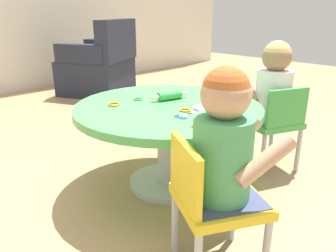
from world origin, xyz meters
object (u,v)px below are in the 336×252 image
(child_chair_left, at_px, (211,200))
(armchair_dark, at_px, (100,67))
(rolling_pin, at_px, (170,96))
(craft_table, at_px, (168,122))
(child_chair_right, at_px, (274,122))
(seated_child_left, at_px, (224,141))
(seated_child_right, at_px, (273,85))
(craft_scissors, at_px, (185,116))

(child_chair_left, distance_m, armchair_dark, 3.03)
(child_chair_left, distance_m, rolling_pin, 0.80)
(craft_table, bearing_deg, child_chair_right, -25.75)
(seated_child_left, distance_m, armchair_dark, 3.04)
(craft_table, relative_size, seated_child_right, 1.96)
(seated_child_left, height_order, craft_scissors, seated_child_left)
(craft_table, height_order, armchair_dark, armchair_dark)
(child_chair_right, xyz_separation_m, rolling_pin, (-0.53, 0.36, 0.20))
(child_chair_left, xyz_separation_m, rolling_pin, (0.43, 0.65, 0.20))
(child_chair_left, distance_m, seated_child_left, 0.23)
(child_chair_left, xyz_separation_m, child_chair_right, (0.96, 0.29, 0.00))
(seated_child_left, bearing_deg, child_chair_right, 18.42)
(child_chair_left, relative_size, craft_scissors, 3.96)
(seated_child_left, distance_m, craft_scissors, 0.47)
(child_chair_left, relative_size, armchair_dark, 0.56)
(rolling_pin, bearing_deg, child_chair_left, -123.12)
(armchair_dark, relative_size, rolling_pin, 4.20)
(craft_table, xyz_separation_m, seated_child_right, (0.63, -0.26, 0.15))
(seated_child_left, xyz_separation_m, armchair_dark, (1.27, 2.76, -0.22))
(seated_child_left, bearing_deg, rolling_pin, 59.80)
(seated_child_left, relative_size, child_chair_right, 0.95)
(seated_child_left, height_order, rolling_pin, seated_child_left)
(craft_table, xyz_separation_m, armchair_dark, (0.96, 2.15, -0.07))
(craft_table, height_order, child_chair_right, child_chair_right)
(child_chair_left, distance_m, child_chair_right, 1.00)
(rolling_pin, bearing_deg, seated_child_left, -120.20)
(seated_child_right, bearing_deg, craft_table, 157.61)
(child_chair_left, distance_m, craft_scissors, 0.50)
(child_chair_right, relative_size, armchair_dark, 0.56)
(child_chair_left, bearing_deg, craft_table, 59.30)
(child_chair_left, xyz_separation_m, seated_child_right, (0.97, 0.33, 0.23))
(child_chair_left, height_order, seated_child_left, seated_child_left)
(child_chair_left, bearing_deg, seated_child_right, 18.49)
(seated_child_right, distance_m, rolling_pin, 0.64)
(craft_table, distance_m, rolling_pin, 0.16)
(seated_child_right, distance_m, craft_scissors, 0.71)
(armchair_dark, bearing_deg, craft_scissors, -113.91)
(child_chair_left, xyz_separation_m, armchair_dark, (1.31, 2.74, 0.00))
(seated_child_left, relative_size, craft_scissors, 3.76)
(seated_child_left, height_order, seated_child_right, same)
(child_chair_left, relative_size, child_chair_right, 1.00)
(seated_child_right, xyz_separation_m, craft_scissors, (-0.71, 0.06, -0.05))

